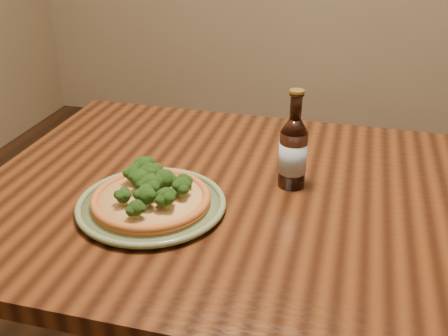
% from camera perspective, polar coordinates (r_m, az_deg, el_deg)
% --- Properties ---
extents(table, '(1.60, 0.90, 0.75)m').
position_cam_1_polar(table, '(1.20, 11.69, -7.56)').
color(table, '#45210E').
rests_on(table, ground).
extents(plate, '(0.31, 0.31, 0.02)m').
position_cam_1_polar(plate, '(1.11, -7.91, -3.96)').
color(plate, '#677551').
rests_on(plate, table).
extents(pizza, '(0.25, 0.25, 0.07)m').
position_cam_1_polar(pizza, '(1.10, -7.93, -2.96)').
color(pizza, '#B05F27').
rests_on(pizza, plate).
extents(beer_bottle, '(0.06, 0.06, 0.23)m').
position_cam_1_polar(beer_bottle, '(1.16, 7.52, 1.76)').
color(beer_bottle, black).
rests_on(beer_bottle, table).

